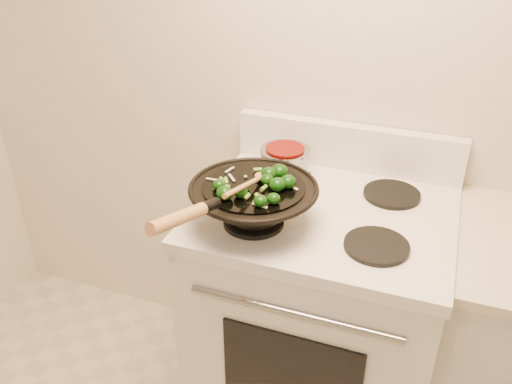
% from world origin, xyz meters
% --- Properties ---
extents(stove, '(0.78, 0.67, 1.08)m').
position_xyz_m(stove, '(-0.16, 1.17, 0.47)').
color(stove, white).
rests_on(stove, ground).
extents(wok, '(0.37, 0.61, 0.23)m').
position_xyz_m(wok, '(-0.35, 1.02, 1.00)').
color(wok, black).
rests_on(wok, stove).
extents(stirfry, '(0.27, 0.22, 0.04)m').
position_xyz_m(stirfry, '(-0.32, 1.01, 1.06)').
color(stirfry, '#0C3508').
rests_on(stirfry, wok).
extents(wooden_spoon, '(0.06, 0.25, 0.06)m').
position_xyz_m(wooden_spoon, '(-0.34, 1.00, 1.07)').
color(wooden_spoon, '#B97B49').
rests_on(wooden_spoon, wok).
extents(saucepan, '(0.17, 0.27, 0.10)m').
position_xyz_m(saucepan, '(-0.34, 1.32, 0.98)').
color(saucepan, gray).
rests_on(saucepan, stove).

